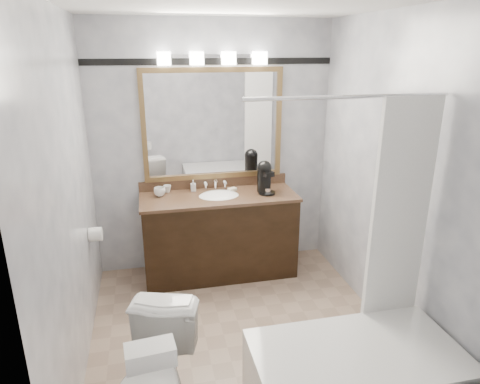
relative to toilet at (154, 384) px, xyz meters
The scene contains 14 objects.
room 1.41m from the toilet, 50.08° to the left, with size 2.42×2.62×2.52m.
vanity 2.00m from the toilet, 69.18° to the left, with size 1.53×0.58×0.97m.
mirror 2.51m from the toilet, 71.58° to the left, with size 1.40×0.04×1.10m.
vanity_light_bar 2.81m from the toilet, 71.13° to the left, with size 1.02×0.14×0.12m.
accent_stripe 2.84m from the toilet, 71.67° to the left, with size 2.40×0.01×0.06m, color black.
bathtub 1.27m from the toilet, ahead, with size 1.30×0.75×1.96m.
tp_roll 1.61m from the toilet, 105.88° to the left, with size 0.12×0.12×0.11m, color white.
toilet is the anchor object (origin of this frame).
tissue_box 0.51m from the toilet, 90.00° to the right, with size 0.24×0.13×0.10m, color white.
coffee_maker 2.28m from the toilet, 57.77° to the left, with size 0.17×0.21×0.32m.
cup_left 2.04m from the toilet, 85.80° to the left, with size 0.11×0.11×0.09m, color white.
cup_right 2.15m from the toilet, 83.83° to the left, with size 0.08×0.08×0.07m, color white.
soap_bottle_a 2.18m from the toilet, 76.79° to the left, with size 0.05×0.05×0.11m, color white.
soap_bar 2.22m from the toilet, 66.36° to the left, with size 0.08×0.05×0.03m, color beige.
Camera 1 is at (-0.66, -2.89, 2.22)m, focal length 32.00 mm.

